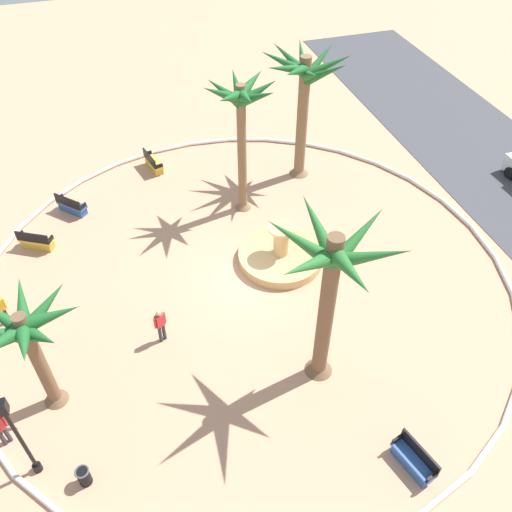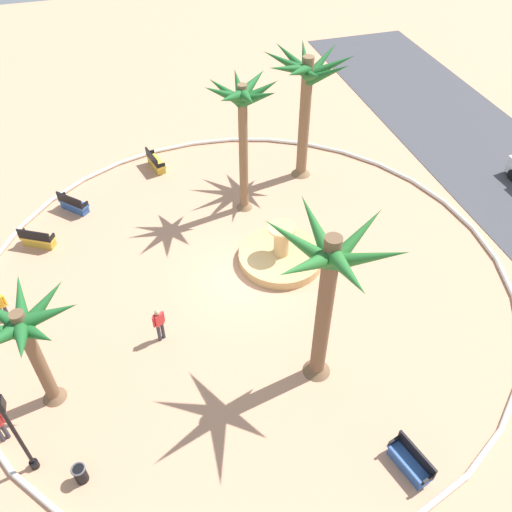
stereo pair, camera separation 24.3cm
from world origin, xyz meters
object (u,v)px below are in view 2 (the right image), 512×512
palm_tree_mid_plaza (25,333)px  bench_north (156,163)px  person_cyclist_photo (1,305)px  bench_east (74,205)px  person_pedestrian_stroll (159,323)px  palm_tree_far_side (243,112)px  bench_southeast (410,463)px  trash_bin (80,474)px  lamppost (13,429)px  bench_west (38,240)px  palm_tree_near_fountain (306,86)px  fountain (281,255)px  palm_tree_by_curb (328,279)px

palm_tree_mid_plaza → bench_north: 14.97m
palm_tree_mid_plaza → person_cyclist_photo: 5.41m
bench_east → person_pedestrian_stroll: (9.29, 2.89, 0.59)m
palm_tree_far_side → bench_north: palm_tree_far_side is taller
bench_southeast → person_cyclist_photo: size_ratio=1.03×
person_cyclist_photo → bench_east: bearing=155.7°
palm_tree_far_side → bench_north: size_ratio=4.09×
palm_tree_mid_plaza → trash_bin: 4.71m
lamppost → person_pedestrian_stroll: lamppost is taller
bench_north → trash_bin: bench_north is taller
trash_bin → bench_west: bearing=-173.8°
palm_tree_near_fountain → palm_tree_mid_plaza: bearing=-50.9°
fountain → person_cyclist_photo: 11.76m
palm_tree_far_side → bench_north: 7.83m
palm_tree_by_curb → lamppost: bearing=-85.1°
person_cyclist_photo → trash_bin: bearing=18.6°
palm_tree_by_curb → trash_bin: bearing=-78.6°
bench_west → lamppost: size_ratio=0.40×
palm_tree_near_fountain → trash_bin: (13.95, -12.35, -4.71)m
lamppost → person_pedestrian_stroll: size_ratio=2.45×
fountain → trash_bin: bearing=-49.8°
palm_tree_far_side → bench_southeast: (14.55, 1.41, -4.97)m
lamppost → trash_bin: lamppost is taller
bench_east → palm_tree_far_side: bearing=75.1°
trash_bin → bench_north: bearing=163.6°
trash_bin → person_cyclist_photo: size_ratio=0.45×
palm_tree_far_side → person_pedestrian_stroll: size_ratio=4.09×
palm_tree_by_curb → person_cyclist_photo: bearing=-117.7°
palm_tree_near_fountain → bench_east: (-0.20, -11.93, -4.75)m
palm_tree_by_curb → person_pedestrian_stroll: (-3.13, -5.26, -3.95)m
palm_tree_by_curb → bench_north: 16.09m
fountain → palm_tree_far_side: palm_tree_far_side is taller
lamppost → bench_west: bearing=179.2°
bench_east → bench_west: size_ratio=0.91×
bench_west → person_pedestrian_stroll: bearing=33.1°
palm_tree_near_fountain → bench_southeast: palm_tree_near_fountain is taller
palm_tree_by_curb → palm_tree_mid_plaza: (-1.55, -9.34, -1.20)m
palm_tree_by_curb → palm_tree_far_side: size_ratio=1.00×
bench_east → trash_bin: bench_east is taller
fountain → palm_tree_by_curb: 7.61m
palm_tree_far_side → bench_southeast: palm_tree_far_side is taller
fountain → person_pedestrian_stroll: 6.59m
palm_tree_near_fountain → person_pedestrian_stroll: bearing=-44.8°
palm_tree_mid_plaza → palm_tree_far_side: 12.92m
palm_tree_by_curb → trash_bin: 9.83m
trash_bin → lamppost: bearing=-121.0°
palm_tree_far_side → bench_east: palm_tree_far_side is taller
fountain → palm_tree_mid_plaza: size_ratio=0.79×
fountain → person_cyclist_photo: bearing=-89.0°
bench_north → trash_bin: (16.72, -4.91, 0.04)m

